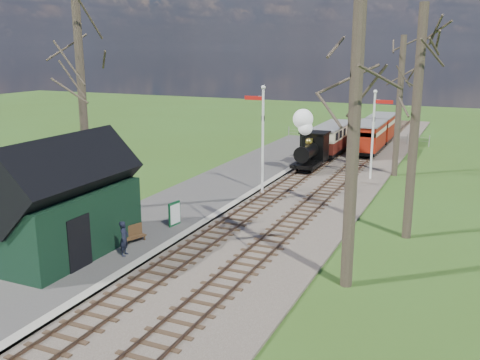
% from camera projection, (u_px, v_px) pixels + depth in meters
% --- Properties ---
extents(ground, '(140.00, 140.00, 0.00)m').
position_uv_depth(ground, '(88.00, 325.00, 16.25)').
color(ground, '#39571B').
rests_on(ground, ground).
extents(distant_hills, '(114.40, 48.00, 22.02)m').
position_uv_depth(distant_hills, '(400.00, 223.00, 76.63)').
color(distant_hills, '#385B23').
rests_on(distant_hills, ground).
extents(ballast_bed, '(8.00, 60.00, 0.10)m').
position_uv_depth(ballast_bed, '(324.00, 175.00, 35.21)').
color(ballast_bed, brown).
rests_on(ballast_bed, ground).
extents(track_near, '(1.60, 60.00, 0.15)m').
position_uv_depth(track_near, '(305.00, 172.00, 35.71)').
color(track_near, brown).
rests_on(track_near, ground).
extents(track_far, '(1.60, 60.00, 0.15)m').
position_uv_depth(track_far, '(344.00, 176.00, 34.68)').
color(track_far, brown).
rests_on(track_far, ground).
extents(platform, '(5.00, 44.00, 0.20)m').
position_uv_depth(platform, '(203.00, 196.00, 30.01)').
color(platform, '#474442').
rests_on(platform, ground).
extents(coping_strip, '(0.40, 44.00, 0.21)m').
position_uv_depth(coping_strip, '(240.00, 201.00, 29.10)').
color(coping_strip, '#B2AD9E').
rests_on(coping_strip, ground).
extents(station_shed, '(3.25, 6.30, 4.78)m').
position_uv_depth(station_shed, '(64.00, 203.00, 20.95)').
color(station_shed, black).
rests_on(station_shed, platform).
extents(semaphore_near, '(1.22, 0.24, 6.22)m').
position_uv_depth(semaphore_near, '(262.00, 132.00, 29.86)').
color(semaphore_near, silver).
rests_on(semaphore_near, ground).
extents(semaphore_far, '(1.22, 0.24, 5.72)m').
position_uv_depth(semaphore_far, '(374.00, 128.00, 33.20)').
color(semaphore_far, silver).
rests_on(semaphore_far, ground).
extents(bare_trees, '(15.51, 22.39, 12.00)m').
position_uv_depth(bare_trees, '(257.00, 118.00, 23.41)').
color(bare_trees, '#382D23').
rests_on(bare_trees, ground).
extents(fence_line, '(12.60, 0.08, 1.00)m').
position_uv_depth(fence_line, '(355.00, 136.00, 47.89)').
color(fence_line, slate).
rests_on(fence_line, ground).
extents(locomotive, '(1.68, 3.92, 4.19)m').
position_uv_depth(locomotive, '(310.00, 143.00, 36.01)').
color(locomotive, black).
rests_on(locomotive, ground).
extents(coach, '(1.96, 6.71, 2.06)m').
position_uv_depth(coach, '(332.00, 138.00, 41.50)').
color(coach, black).
rests_on(coach, ground).
extents(red_carriage_a, '(1.95, 4.83, 2.05)m').
position_uv_depth(red_carriage_a, '(369.00, 137.00, 41.54)').
color(red_carriage_a, black).
rests_on(red_carriage_a, ground).
extents(red_carriage_b, '(1.95, 4.83, 2.05)m').
position_uv_depth(red_carriage_b, '(381.00, 128.00, 46.42)').
color(red_carriage_b, black).
rests_on(red_carriage_b, ground).
extents(sign_board, '(0.20, 0.77, 1.12)m').
position_uv_depth(sign_board, '(175.00, 214.00, 24.65)').
color(sign_board, '#0E4222').
rests_on(sign_board, platform).
extents(bench, '(0.76, 1.29, 0.71)m').
position_uv_depth(bench, '(131.00, 234.00, 22.59)').
color(bench, '#49301A').
rests_on(bench, platform).
extents(person, '(0.46, 0.58, 1.41)m').
position_uv_depth(person, '(124.00, 238.00, 21.04)').
color(person, black).
rests_on(person, platform).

